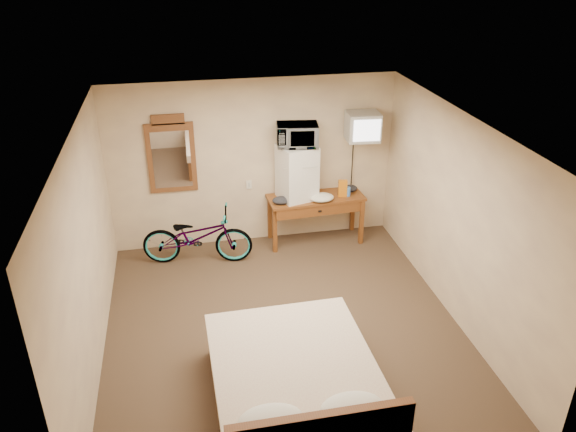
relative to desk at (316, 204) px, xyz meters
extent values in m
plane|color=#423221|center=(-0.89, -2.00, -0.64)|extent=(4.60, 4.60, 0.00)
plane|color=silver|center=(-0.89, -2.00, 1.86)|extent=(4.60, 4.60, 0.00)
cube|color=tan|center=(-0.89, 0.30, 0.61)|extent=(4.20, 0.04, 2.50)
cube|color=tan|center=(-0.89, -4.30, 0.61)|extent=(4.20, 0.04, 2.50)
cube|color=tan|center=(-2.99, -2.00, 0.61)|extent=(0.04, 4.60, 2.50)
cube|color=tan|center=(1.21, -2.00, 0.61)|extent=(0.04, 4.60, 2.50)
cube|color=beige|center=(-0.97, 0.29, 0.28)|extent=(0.08, 0.01, 0.13)
cube|color=brown|center=(0.00, 0.04, 0.09)|extent=(1.46, 0.62, 0.04)
cube|color=brown|center=(-0.67, -0.18, -0.28)|extent=(0.06, 0.06, 0.71)
cube|color=brown|center=(0.67, -0.18, -0.28)|extent=(0.06, 0.06, 0.71)
cube|color=brown|center=(-0.67, 0.27, -0.28)|extent=(0.06, 0.06, 0.71)
cube|color=brown|center=(0.67, 0.27, -0.28)|extent=(0.06, 0.06, 0.71)
cube|color=brown|center=(0.00, -0.20, -0.01)|extent=(1.31, 0.11, 0.16)
cube|color=black|center=(0.00, -0.22, -0.01)|extent=(0.05, 0.02, 0.03)
cube|color=white|center=(-0.29, 0.06, 0.52)|extent=(0.60, 0.59, 0.81)
cube|color=#ACABA6|center=(-0.29, -0.18, 0.68)|extent=(0.50, 0.01, 0.00)
cylinder|color=#ACABA6|center=(-0.47, -0.19, 0.47)|extent=(0.02, 0.02, 0.29)
imported|color=white|center=(-0.29, 0.06, 1.09)|extent=(0.63, 0.47, 0.32)
cube|color=orange|center=(0.39, -0.03, 0.24)|extent=(0.14, 0.10, 0.26)
cylinder|color=#4583EB|center=(0.47, -0.04, 0.18)|extent=(0.08, 0.08, 0.14)
ellipsoid|color=beige|center=(0.05, -0.13, 0.17)|extent=(0.36, 0.28, 0.11)
ellipsoid|color=black|center=(-0.55, -0.10, 0.16)|extent=(0.27, 0.20, 0.10)
ellipsoid|color=black|center=(0.56, 0.12, 0.16)|extent=(0.21, 0.17, 0.10)
cube|color=black|center=(0.66, 0.29, 1.07)|extent=(0.14, 0.02, 0.14)
cylinder|color=black|center=(0.66, 0.24, 1.07)|extent=(0.05, 0.30, 0.05)
cube|color=#ACABA6|center=(0.66, 0.02, 1.16)|extent=(0.49, 0.42, 0.40)
cube|color=white|center=(0.66, -0.18, 1.16)|extent=(0.39, 0.04, 0.31)
cube|color=black|center=(0.66, 0.22, 1.16)|extent=(0.29, 0.03, 0.25)
cube|color=brown|center=(-2.06, 0.28, 0.79)|extent=(0.68, 0.04, 1.02)
cube|color=brown|center=(-2.06, 0.28, 1.36)|extent=(0.45, 0.04, 0.14)
cube|color=white|center=(-2.06, 0.26, 0.77)|extent=(0.53, 0.01, 0.84)
imported|color=black|center=(-1.80, -0.24, -0.23)|extent=(1.63, 0.78, 0.82)
cube|color=brown|center=(-1.02, -3.30, -0.44)|extent=(1.57, 2.07, 0.40)
cube|color=beige|center=(-1.02, -3.30, -0.19)|extent=(1.61, 2.12, 0.14)
ellipsoid|color=silver|center=(-1.38, -3.95, -0.06)|extent=(0.57, 0.35, 0.20)
ellipsoid|color=silver|center=(-0.66, -3.95, -0.06)|extent=(0.57, 0.35, 0.20)
camera|label=1|loc=(-1.92, -7.37, 3.62)|focal=35.00mm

